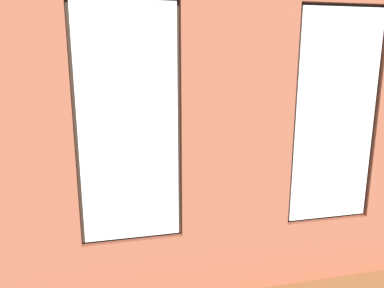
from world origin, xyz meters
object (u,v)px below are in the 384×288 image
object	(u,v)px
remote_silver	(207,162)
media_console	(5,208)
remote_black	(197,167)
potted_plant_by_left_couch	(255,153)
candle_jar	(191,163)
potted_plant_between_couches	(253,206)
tv_flatscreen	(1,168)
potted_plant_near_tv	(29,200)
couch_by_window	(138,238)
coffee_table	(191,169)
potted_plant_foreground_right	(48,136)
cup_ceramic	(171,167)
table_plant_small	(181,159)
potted_plant_corner_near_left	(270,132)
couch_left	(304,169)

from	to	relation	value
remote_silver	media_console	xyz separation A→B (m)	(3.14, 0.93, -0.20)
remote_black	potted_plant_by_left_couch	distance (m)	1.99
candle_jar	potted_plant_between_couches	size ratio (longest dim) A/B	0.09
candle_jar	tv_flatscreen	world-z (taller)	tv_flatscreen
candle_jar	potted_plant_near_tv	world-z (taller)	potted_plant_near_tv
potted_plant_between_couches	potted_plant_by_left_couch	size ratio (longest dim) A/B	2.34
candle_jar	media_console	size ratio (longest dim) A/B	0.09
couch_by_window	potted_plant_near_tv	distance (m)	1.28
coffee_table	candle_jar	distance (m)	0.11
couch_by_window	potted_plant_foreground_right	world-z (taller)	potted_plant_foreground_right
cup_ceramic	potted_plant_foreground_right	bearing A→B (deg)	-37.42
remote_black	potted_plant_foreground_right	world-z (taller)	potted_plant_foreground_right
cup_ceramic	remote_silver	distance (m)	0.75
cup_ceramic	tv_flatscreen	world-z (taller)	tv_flatscreen
candle_jar	potted_plant_between_couches	world-z (taller)	potted_plant_between_couches
potted_plant_foreground_right	cup_ceramic	bearing A→B (deg)	142.58
table_plant_small	potted_plant_by_left_couch	xyz separation A→B (m)	(-1.80, -1.01, -0.26)
potted_plant_by_left_couch	potted_plant_corner_near_left	distance (m)	0.79
couch_left	coffee_table	distance (m)	2.06
potted_plant_near_tv	cup_ceramic	bearing A→B (deg)	-137.55
coffee_table	cup_ceramic	distance (m)	0.40
couch_by_window	potted_plant_corner_near_left	xyz separation A→B (m)	(-3.30, -3.76, 0.33)
couch_left	candle_jar	bearing A→B (deg)	-100.07
remote_silver	potted_plant_corner_near_left	world-z (taller)	potted_plant_corner_near_left
coffee_table	potted_plant_foreground_right	xyz separation A→B (m)	(2.51, -1.52, 0.41)
cup_ceramic	tv_flatscreen	distance (m)	2.55
potted_plant_by_left_couch	potted_plant_corner_near_left	bearing A→B (deg)	-140.47
couch_by_window	remote_black	size ratio (longest dim) A/B	11.01
tv_flatscreen	remote_black	bearing A→B (deg)	-167.00
cup_ceramic	potted_plant_corner_near_left	xyz separation A→B (m)	(-2.56, -1.68, 0.16)
couch_by_window	potted_plant_corner_near_left	world-z (taller)	potted_plant_corner_near_left
remote_silver	tv_flatscreen	xyz separation A→B (m)	(3.14, 0.93, 0.38)
remote_silver	potted_plant_by_left_couch	distance (m)	1.64
potted_plant_by_left_couch	cup_ceramic	bearing A→B (deg)	31.45
couch_by_window	remote_silver	distance (m)	2.75
couch_by_window	coffee_table	world-z (taller)	couch_by_window
media_console	potted_plant_foreground_right	world-z (taller)	potted_plant_foreground_right
table_plant_small	remote_silver	bearing A→B (deg)	-175.31
media_console	potted_plant_corner_near_left	xyz separation A→B (m)	(-5.00, -2.36, 0.39)
potted_plant_by_left_couch	couch_left	bearing A→B (deg)	106.58
couch_by_window	potted_plant_between_couches	world-z (taller)	potted_plant_between_couches
table_plant_small	remote_silver	world-z (taller)	table_plant_small
tv_flatscreen	candle_jar	bearing A→B (deg)	-164.29
couch_left	coffee_table	xyz separation A→B (m)	(2.05, -0.23, 0.06)
candle_jar	coffee_table	bearing A→B (deg)	0.00
coffee_table	potted_plant_between_couches	size ratio (longest dim) A/B	1.06
tv_flatscreen	remote_silver	bearing A→B (deg)	-163.52
potted_plant_near_tv	potted_plant_corner_near_left	distance (m)	5.63
potted_plant_near_tv	potted_plant_by_left_couch	size ratio (longest dim) A/B	2.94
couch_by_window	media_console	size ratio (longest dim) A/B	1.53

